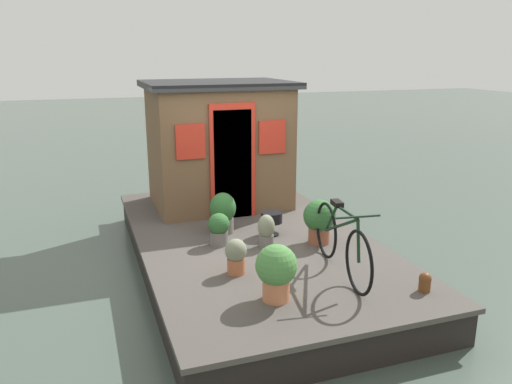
% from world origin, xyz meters
% --- Properties ---
extents(ground_plane, '(60.00, 60.00, 0.00)m').
position_xyz_m(ground_plane, '(0.00, 0.00, 0.00)').
color(ground_plane, '#47564C').
extents(houseboat_deck, '(5.64, 3.15, 0.47)m').
position_xyz_m(houseboat_deck, '(0.00, 0.00, 0.24)').
color(houseboat_deck, '#4C4742').
rests_on(houseboat_deck, ground_plane).
extents(houseboat_cabin, '(1.83, 2.36, 2.08)m').
position_xyz_m(houseboat_cabin, '(1.71, 0.00, 1.52)').
color(houseboat_cabin, brown).
rests_on(houseboat_cabin, houseboat_deck).
extents(bicycle, '(1.75, 0.50, 0.86)m').
position_xyz_m(bicycle, '(-1.56, -0.58, 0.86)').
color(bicycle, black).
rests_on(bicycle, houseboat_deck).
extents(potted_plant_fern, '(0.29, 0.29, 0.44)m').
position_xyz_m(potted_plant_fern, '(-0.18, 0.52, 0.70)').
color(potted_plant_fern, slate).
rests_on(potted_plant_fern, houseboat_deck).
extents(potted_plant_mint, '(0.26, 0.26, 0.43)m').
position_xyz_m(potted_plant_mint, '(-1.15, 0.58, 0.70)').
color(potted_plant_mint, '#B2603D').
rests_on(potted_plant_mint, houseboat_deck).
extents(potted_plant_sage, '(0.44, 0.44, 0.61)m').
position_xyz_m(potted_plant_sage, '(-0.57, -0.78, 0.81)').
color(potted_plant_sage, '#935138').
rests_on(potted_plant_sage, houseboat_deck).
extents(potted_plant_lavender, '(0.23, 0.23, 0.45)m').
position_xyz_m(potted_plant_lavender, '(-0.46, -0.05, 0.70)').
color(potted_plant_lavender, slate).
rests_on(potted_plant_lavender, houseboat_deck).
extents(potted_plant_ivy, '(0.44, 0.44, 0.61)m').
position_xyz_m(potted_plant_ivy, '(-1.93, 0.38, 0.81)').
color(potted_plant_ivy, '#C6754C').
rests_on(potted_plant_ivy, houseboat_deck).
extents(potted_plant_geranium, '(0.38, 0.38, 0.60)m').
position_xyz_m(potted_plant_geranium, '(0.27, 0.34, 0.78)').
color(potted_plant_geranium, slate).
rests_on(potted_plant_geranium, houseboat_deck).
extents(charcoal_grill, '(0.30, 0.30, 0.34)m').
position_xyz_m(charcoal_grill, '(-0.07, -0.28, 0.72)').
color(charcoal_grill, black).
rests_on(charcoal_grill, houseboat_deck).
extents(mooring_bollard, '(0.14, 0.14, 0.22)m').
position_xyz_m(mooring_bollard, '(-2.28, -1.22, 0.58)').
color(mooring_bollard, brown).
rests_on(mooring_bollard, houseboat_deck).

